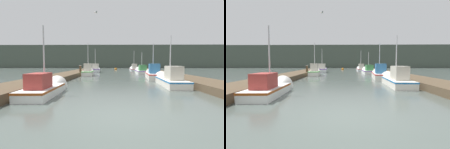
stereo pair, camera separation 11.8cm
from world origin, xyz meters
The scene contains 16 objects.
ground_plane centered at (0.00, 0.00, 0.00)m, with size 200.00×200.00×0.00m.
dock_left centered at (-6.34, 16.00, 0.23)m, with size 2.76×40.00×0.47m.
dock_right centered at (6.34, 16.00, 0.23)m, with size 2.76×40.00×0.47m.
distant_shore_ridge centered at (0.00, 60.51, 3.85)m, with size 120.00×16.00×7.71m.
fishing_boat_0 centered at (-4.18, 3.91, 0.38)m, with size 1.57×4.65×4.19m.
fishing_boat_1 centered at (4.02, 8.27, 0.45)m, with size 1.74×5.97×4.30m.
fishing_boat_2 centered at (3.95, 14.02, 0.52)m, with size 1.97×6.28×4.28m.
fishing_boat_3 centered at (-4.09, 18.62, 0.54)m, with size 1.73×5.42×4.80m.
fishing_boat_4 centered at (3.95, 22.72, 0.42)m, with size 1.80×4.97×3.97m.
fishing_boat_5 centered at (-4.05, 27.04, 0.52)m, with size 1.96×5.12×4.74m.
fishing_boat_6 centered at (3.76, 32.60, 0.44)m, with size 1.66×5.58×4.89m.
mooring_piling_0 centered at (-4.98, 25.06, 0.67)m, with size 0.31×0.31×1.33m.
mooring_piling_1 centered at (5.18, 12.27, 0.54)m, with size 0.25×0.25×1.07m.
mooring_piling_2 centered at (-5.21, 18.70, 0.71)m, with size 0.34×0.34×1.41m.
channel_buoy centered at (-0.18, 38.18, 0.17)m, with size 0.62×0.62×1.12m.
seagull_lead centered at (-1.91, 9.00, 5.93)m, with size 0.32×0.55×0.12m.
Camera 2 is at (-0.18, -5.71, 1.79)m, focal length 28.00 mm.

